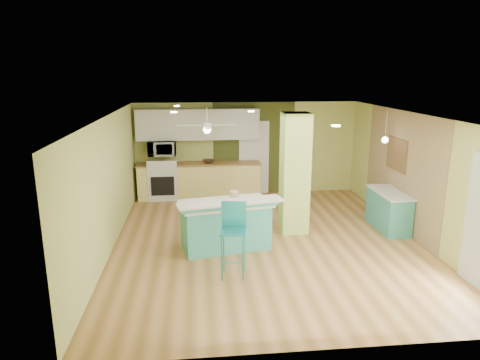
% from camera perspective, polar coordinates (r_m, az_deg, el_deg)
% --- Properties ---
extents(floor, '(6.00, 7.00, 0.01)m').
position_cam_1_polar(floor, '(8.69, 3.56, -8.09)').
color(floor, brown).
rests_on(floor, ground).
extents(ceiling, '(6.00, 7.00, 0.01)m').
position_cam_1_polar(ceiling, '(8.07, 3.84, 8.62)').
color(ceiling, white).
rests_on(ceiling, wall_back).
extents(wall_back, '(6.00, 0.01, 2.50)m').
position_cam_1_polar(wall_back, '(11.68, 0.86, 4.22)').
color(wall_back, '#BCC268').
rests_on(wall_back, floor).
extents(wall_front, '(6.00, 0.01, 2.50)m').
position_cam_1_polar(wall_front, '(5.05, 10.34, -9.94)').
color(wall_front, '#BCC268').
rests_on(wall_front, floor).
extents(wall_left, '(0.01, 7.00, 2.50)m').
position_cam_1_polar(wall_left, '(8.35, -17.11, -0.57)').
color(wall_left, '#BCC268').
rests_on(wall_left, floor).
extents(wall_right, '(0.01, 7.00, 2.50)m').
position_cam_1_polar(wall_right, '(9.27, 22.35, 0.43)').
color(wall_right, '#BCC268').
rests_on(wall_right, floor).
extents(wood_panel, '(0.02, 3.40, 2.50)m').
position_cam_1_polar(wood_panel, '(9.78, 20.64, 1.28)').
color(wood_panel, '#886F4E').
rests_on(wood_panel, floor).
extents(olive_accent, '(2.20, 0.02, 2.50)m').
position_cam_1_polar(olive_accent, '(11.69, 1.85, 4.22)').
color(olive_accent, '#3F461C').
rests_on(olive_accent, floor).
extents(interior_door, '(0.82, 0.05, 2.00)m').
position_cam_1_polar(interior_door, '(11.71, 1.86, 2.99)').
color(interior_door, silver).
rests_on(interior_door, floor).
extents(column, '(0.55, 0.55, 2.50)m').
position_cam_1_polar(column, '(8.89, 7.30, 0.86)').
color(column, '#B8D462').
rests_on(column, floor).
extents(kitchen_run, '(3.25, 0.63, 0.94)m').
position_cam_1_polar(kitchen_run, '(11.47, -5.43, -0.02)').
color(kitchen_run, '#E9D97A').
rests_on(kitchen_run, floor).
extents(stove, '(0.76, 0.66, 1.08)m').
position_cam_1_polar(stove, '(11.50, -10.17, -0.21)').
color(stove, silver).
rests_on(stove, floor).
extents(upper_cabinets, '(3.20, 0.34, 0.80)m').
position_cam_1_polar(upper_cabinets, '(11.32, -5.62, 7.40)').
color(upper_cabinets, silver).
rests_on(upper_cabinets, wall_back).
extents(microwave, '(0.70, 0.48, 0.39)m').
position_cam_1_polar(microwave, '(11.32, -10.36, 4.17)').
color(microwave, white).
rests_on(microwave, wall_back).
extents(ceiling_fan, '(1.41, 1.41, 0.61)m').
position_cam_1_polar(ceiling_fan, '(10.00, -4.42, 7.25)').
color(ceiling_fan, silver).
rests_on(ceiling_fan, ceiling).
extents(pendant_lamp, '(0.14, 0.14, 0.69)m').
position_cam_1_polar(pendant_lamp, '(9.65, 18.77, 5.12)').
color(pendant_lamp, silver).
rests_on(pendant_lamp, ceiling).
extents(wall_decor, '(0.03, 0.90, 0.70)m').
position_cam_1_polar(wall_decor, '(9.89, 20.16, 3.23)').
color(wall_decor, brown).
rests_on(wall_decor, wood_panel).
extents(peninsula, '(1.98, 1.36, 1.03)m').
position_cam_1_polar(peninsula, '(8.20, -1.93, -5.84)').
color(peninsula, teal).
rests_on(peninsula, floor).
extents(bar_stool, '(0.47, 0.47, 1.24)m').
position_cam_1_polar(bar_stool, '(7.02, -0.87, -6.31)').
color(bar_stool, teal).
rests_on(bar_stool, floor).
extents(side_counter, '(0.54, 1.28, 0.82)m').
position_cam_1_polar(side_counter, '(9.70, 19.17, -3.82)').
color(side_counter, teal).
rests_on(side_counter, floor).
extents(fruit_bowl, '(0.33, 0.33, 0.08)m').
position_cam_1_polar(fruit_bowl, '(11.36, -4.24, 2.49)').
color(fruit_bowl, '#3C2618').
rests_on(fruit_bowl, kitchen_run).
extents(canister, '(0.16, 0.16, 0.15)m').
position_cam_1_polar(canister, '(8.27, -0.80, -2.03)').
color(canister, gold).
rests_on(canister, peninsula).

